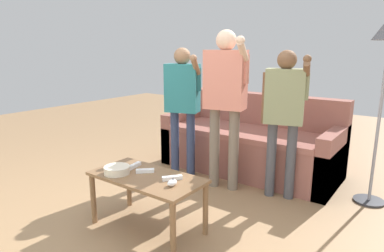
{
  "coord_description": "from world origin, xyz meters",
  "views": [
    {
      "loc": [
        1.73,
        -2.03,
        1.43
      ],
      "look_at": [
        -0.01,
        0.36,
        0.75
      ],
      "focal_mm": 31.56,
      "sensor_mm": 36.0,
      "label": 1
    }
  ],
  "objects": [
    {
      "name": "snack_bowl",
      "position": [
        -0.26,
        -0.32,
        0.48
      ],
      "size": [
        0.21,
        0.21,
        0.06
      ],
      "primitive_type": "cylinder",
      "color": "beige",
      "rests_on": "coffee_table"
    },
    {
      "name": "player_left",
      "position": [
        -0.5,
        0.85,
        0.91
      ],
      "size": [
        0.46,
        0.29,
        1.44
      ],
      "color": "#2D3856",
      "rests_on": "ground"
    },
    {
      "name": "player_center",
      "position": [
        0.03,
        0.86,
        1.01
      ],
      "size": [
        0.5,
        0.32,
        1.61
      ],
      "color": "#756656",
      "rests_on": "ground"
    },
    {
      "name": "couch",
      "position": [
        0.01,
        1.51,
        0.32
      ],
      "size": [
        2.03,
        0.85,
        0.89
      ],
      "color": "brown",
      "rests_on": "ground"
    },
    {
      "name": "ground_plane",
      "position": [
        0.0,
        0.0,
        0.0
      ],
      "size": [
        12.0,
        12.0,
        0.0
      ],
      "primitive_type": "plane",
      "color": "#93704C"
    },
    {
      "name": "player_right",
      "position": [
        0.59,
        0.98,
        0.89
      ],
      "size": [
        0.45,
        0.28,
        1.42
      ],
      "color": "#47474C",
      "rests_on": "ground"
    },
    {
      "name": "game_remote_nunchuk",
      "position": [
        0.26,
        -0.26,
        0.48
      ],
      "size": [
        0.06,
        0.09,
        0.05
      ],
      "color": "white",
      "rests_on": "coffee_table"
    },
    {
      "name": "coffee_table",
      "position": [
        -0.03,
        -0.22,
        0.39
      ],
      "size": [
        0.92,
        0.47,
        0.45
      ],
      "color": "brown",
      "rests_on": "ground"
    },
    {
      "name": "game_remote_wand_near",
      "position": [
        -0.25,
        -0.14,
        0.47
      ],
      "size": [
        0.06,
        0.16,
        0.03
      ],
      "color": "white",
      "rests_on": "coffee_table"
    },
    {
      "name": "game_remote_wand_spare",
      "position": [
        0.18,
        -0.16,
        0.47
      ],
      "size": [
        0.12,
        0.14,
        0.03
      ],
      "color": "white",
      "rests_on": "coffee_table"
    },
    {
      "name": "game_remote_wand_far",
      "position": [
        -0.09,
        -0.18,
        0.47
      ],
      "size": [
        0.13,
        0.13,
        0.03
      ],
      "color": "white",
      "rests_on": "coffee_table"
    }
  ]
}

